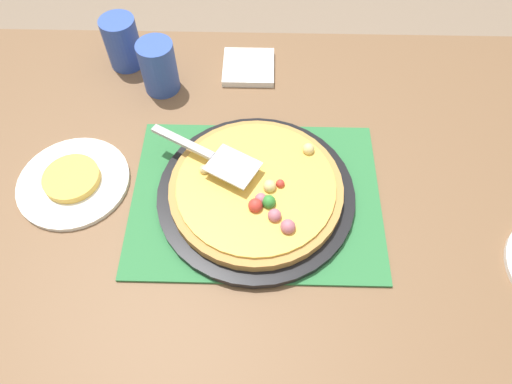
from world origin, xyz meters
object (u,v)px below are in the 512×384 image
pizza_server (212,156)px  pizza_pan (256,194)px  cup_far (122,42)px  served_slice_right (71,178)px  plate_far_right (74,182)px  napkin_stack (249,67)px  pizza (257,189)px  cup_near (159,67)px

pizza_server → pizza_pan: bearing=150.5°
cup_far → served_slice_right: bearing=82.7°
plate_far_right → napkin_stack: bearing=-135.0°
pizza_pan → served_slice_right: size_ratio=3.45×
pizza_pan → pizza_server: pizza_server is taller
served_slice_right → cup_far: (-0.05, -0.35, 0.04)m
served_slice_right → pizza_server: 0.28m
plate_far_right → cup_far: size_ratio=1.83×
pizza_server → pizza: bearing=150.2°
pizza_pan → napkin_stack: size_ratio=3.17×
napkin_stack → pizza_server: bearing=79.3°
plate_far_right → cup_far: 0.36m
pizza → cup_far: bearing=-50.1°
pizza_pan → napkin_stack: 0.36m
pizza_pan → napkin_stack: bearing=-85.9°
cup_near → napkin_stack: (-0.20, -0.06, -0.05)m
cup_far → pizza_server: size_ratio=0.54×
pizza → pizza_server: 0.11m
cup_near → pizza: bearing=126.6°
pizza_pan → pizza_server: 0.11m
plate_far_right → served_slice_right: (0.00, -0.00, 0.01)m
plate_far_right → pizza_pan: bearing=176.0°
pizza → cup_far: 0.50m
served_slice_right → plate_far_right: bearing=90.0°
cup_far → pizza_server: bearing=125.0°
plate_far_right → cup_near: cup_near is taller
pizza → plate_far_right: bearing=-4.1°
cup_far → pizza_server: (-0.23, 0.33, 0.01)m
pizza_pan → pizza: bearing=129.5°
napkin_stack → served_slice_right: bearing=45.0°
pizza_server → napkin_stack: 0.32m
pizza_pan → napkin_stack: pizza_pan is taller
served_slice_right → cup_far: 0.36m
pizza → pizza_pan: bearing=-50.5°
cup_far → napkin_stack: (-0.29, 0.02, -0.05)m
plate_far_right → cup_near: 0.31m
pizza_pan → served_slice_right: 0.36m
plate_far_right → cup_near: size_ratio=1.83×
plate_far_right → cup_far: (-0.05, -0.35, 0.06)m
pizza → cup_far: (0.32, -0.38, 0.03)m
pizza → napkin_stack: (0.03, -0.36, -0.03)m
served_slice_right → cup_near: size_ratio=0.92×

